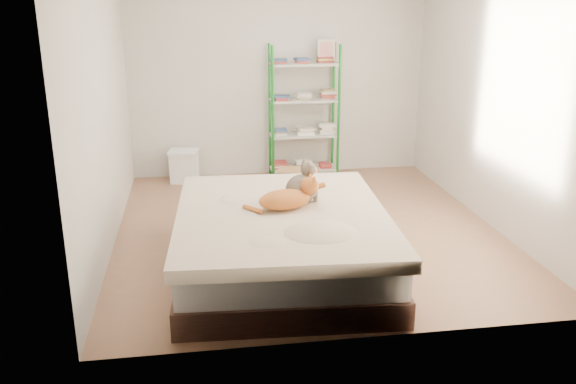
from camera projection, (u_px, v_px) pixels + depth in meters
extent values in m
cube|color=#9F6E49|center=(307.00, 229.00, 6.23)|extent=(3.80, 4.20, 0.01)
cube|color=silver|center=(278.00, 74.00, 7.80)|extent=(3.80, 0.01, 2.60)
cube|color=silver|center=(369.00, 158.00, 3.85)|extent=(3.80, 0.01, 2.60)
cube|color=silver|center=(103.00, 107.00, 5.55)|extent=(0.01, 4.20, 2.60)
cube|color=silver|center=(494.00, 97.00, 6.10)|extent=(0.01, 4.20, 2.60)
cube|color=brown|center=(282.00, 260.00, 5.24)|extent=(1.83, 2.23, 0.21)
cube|color=white|center=(282.00, 236.00, 5.17)|extent=(1.78, 2.17, 0.24)
cube|color=beige|center=(282.00, 217.00, 5.12)|extent=(1.87, 2.28, 0.11)
cylinder|color=#1E892A|center=(273.00, 115.00, 7.56)|extent=(0.04, 0.04, 1.70)
cylinder|color=#1E892A|center=(270.00, 110.00, 7.86)|extent=(0.04, 0.04, 1.70)
cylinder|color=#1E892A|center=(339.00, 113.00, 7.68)|extent=(0.04, 0.04, 1.70)
cylinder|color=#1E892A|center=(333.00, 109.00, 7.99)|extent=(0.04, 0.04, 1.70)
cube|color=beige|center=(303.00, 168.00, 8.01)|extent=(0.86, 0.34, 0.02)
cube|color=beige|center=(304.00, 135.00, 7.87)|extent=(0.86, 0.34, 0.02)
cube|color=beige|center=(304.00, 100.00, 7.73)|extent=(0.86, 0.34, 0.02)
cube|color=beige|center=(304.00, 64.00, 7.59)|extent=(0.86, 0.34, 0.02)
cube|color=#A53632|center=(281.00, 165.00, 7.95)|extent=(0.20, 0.16, 0.09)
cube|color=#A53632|center=(303.00, 164.00, 7.99)|extent=(0.20, 0.16, 0.09)
cube|color=#A53632|center=(326.00, 163.00, 8.03)|extent=(0.20, 0.16, 0.09)
cube|color=#A53632|center=(281.00, 131.00, 7.81)|extent=(0.20, 0.16, 0.09)
cube|color=#A53632|center=(304.00, 130.00, 7.85)|extent=(0.20, 0.16, 0.09)
cube|color=#A53632|center=(326.00, 130.00, 7.89)|extent=(0.20, 0.16, 0.09)
cube|color=#A53632|center=(281.00, 96.00, 7.67)|extent=(0.20, 0.16, 0.09)
cube|color=#A53632|center=(304.00, 96.00, 7.71)|extent=(0.20, 0.16, 0.09)
cube|color=#A53632|center=(327.00, 95.00, 7.75)|extent=(0.20, 0.16, 0.09)
cube|color=#A53632|center=(280.00, 60.00, 7.53)|extent=(0.20, 0.16, 0.09)
cube|color=#A53632|center=(304.00, 59.00, 7.57)|extent=(0.20, 0.16, 0.09)
cube|color=#A53632|center=(328.00, 59.00, 7.61)|extent=(0.20, 0.16, 0.09)
cube|color=beige|center=(326.00, 51.00, 7.63)|extent=(0.22, 0.07, 0.28)
cube|color=red|center=(327.00, 51.00, 7.62)|extent=(0.17, 0.04, 0.22)
cube|color=olive|center=(298.00, 184.00, 7.11)|extent=(0.55, 0.47, 0.34)
cube|color=#5D1DA1|center=(305.00, 190.00, 6.93)|extent=(0.28, 0.07, 0.07)
cube|color=olive|center=(301.00, 175.00, 6.88)|extent=(0.50, 0.24, 0.11)
cube|color=white|center=(184.00, 167.00, 7.73)|extent=(0.37, 0.34, 0.38)
cube|color=white|center=(183.00, 152.00, 7.67)|extent=(0.41, 0.37, 0.03)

